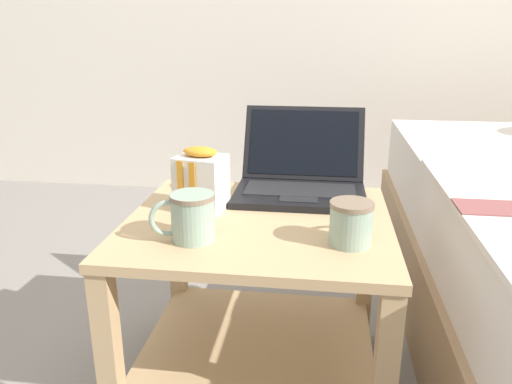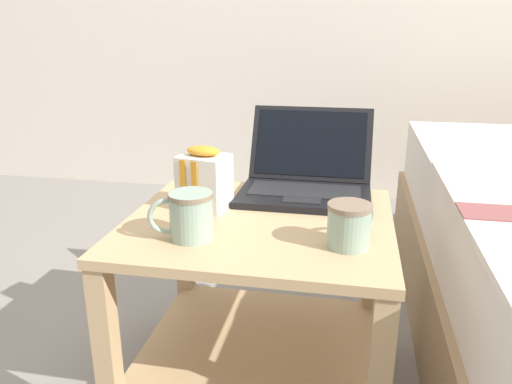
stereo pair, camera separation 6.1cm
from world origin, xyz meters
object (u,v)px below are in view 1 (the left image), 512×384
at_px(mug_front_left, 191,215).
at_px(cell_phone, 190,189).
at_px(snack_bag, 201,181).
at_px(laptop, 301,177).
at_px(mug_front_right, 352,221).

height_order(mug_front_left, cell_phone, mug_front_left).
height_order(mug_front_left, snack_bag, snack_bag).
relative_size(laptop, mug_front_left, 2.53).
bearing_deg(mug_front_left, laptop, 58.94).
xyz_separation_m(laptop, snack_bag, (-0.23, -0.16, 0.03)).
xyz_separation_m(laptop, mug_front_left, (-0.21, -0.35, 0.01)).
bearing_deg(mug_front_right, laptop, 110.23).
distance_m(laptop, snack_bag, 0.29).
distance_m(mug_front_right, snack_bag, 0.39).
bearing_deg(mug_front_right, mug_front_left, -175.63).
relative_size(mug_front_left, cell_phone, 0.81).
relative_size(laptop, mug_front_right, 2.91).
bearing_deg(laptop, mug_front_left, -121.06).
height_order(mug_front_right, snack_bag, snack_bag).
bearing_deg(mug_front_left, mug_front_right, 4.37).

